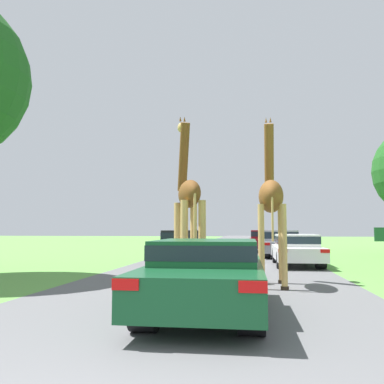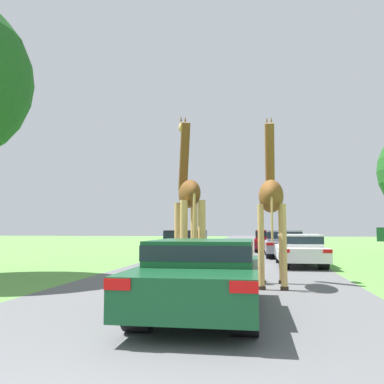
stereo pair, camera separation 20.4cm
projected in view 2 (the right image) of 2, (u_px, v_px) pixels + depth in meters
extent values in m
cube|color=#5B5B5E|center=(240.00, 248.00, 31.51)|extent=(7.96, 120.00, 0.00)
cylinder|color=tan|center=(178.00, 242.00, 11.71)|extent=(0.20, 0.20, 2.28)
cylinder|color=#2D2319|center=(178.00, 280.00, 11.61)|extent=(0.26, 0.26, 0.12)
cylinder|color=tan|center=(194.00, 242.00, 11.78)|extent=(0.20, 0.20, 2.28)
cylinder|color=#2D2319|center=(194.00, 280.00, 11.69)|extent=(0.26, 0.26, 0.12)
cylinder|color=tan|center=(184.00, 244.00, 10.53)|extent=(0.20, 0.20, 2.28)
cylinder|color=#2D2319|center=(184.00, 286.00, 10.44)|extent=(0.26, 0.26, 0.12)
cylinder|color=tan|center=(202.00, 244.00, 10.61)|extent=(0.20, 0.20, 2.28)
cylinder|color=#2D2319|center=(202.00, 286.00, 10.52)|extent=(0.26, 0.26, 0.12)
ellipsoid|color=brown|center=(189.00, 194.00, 11.28)|extent=(1.07, 1.79, 0.77)
cylinder|color=brown|center=(184.00, 157.00, 12.33)|extent=(0.55, 0.95, 2.07)
ellipsoid|color=tan|center=(182.00, 127.00, 12.85)|extent=(0.41, 0.61, 0.30)
cylinder|color=tan|center=(194.00, 216.00, 10.43)|extent=(0.07, 0.07, 1.25)
cone|color=brown|center=(181.00, 119.00, 12.70)|extent=(0.07, 0.07, 0.16)
cone|color=brown|center=(185.00, 119.00, 12.72)|extent=(0.07, 0.07, 0.16)
cylinder|color=tan|center=(261.00, 245.00, 11.50)|extent=(0.16, 0.16, 2.16)
cylinder|color=#2D2319|center=(262.00, 282.00, 11.41)|extent=(0.20, 0.20, 0.09)
cylinder|color=tan|center=(282.00, 245.00, 11.40)|extent=(0.16, 0.16, 2.16)
cylinder|color=#2D2319|center=(282.00, 282.00, 11.31)|extent=(0.20, 0.20, 0.09)
cylinder|color=tan|center=(261.00, 247.00, 10.28)|extent=(0.16, 0.16, 2.16)
cylinder|color=#2D2319|center=(262.00, 288.00, 10.18)|extent=(0.20, 0.20, 0.09)
cylinder|color=tan|center=(284.00, 247.00, 10.18)|extent=(0.16, 0.16, 2.16)
cylinder|color=#2D2319|center=(285.00, 288.00, 10.09)|extent=(0.20, 0.20, 0.09)
ellipsoid|color=brown|center=(271.00, 196.00, 10.96)|extent=(0.69, 1.79, 0.88)
cylinder|color=brown|center=(270.00, 158.00, 12.03)|extent=(0.29, 0.90, 2.03)
ellipsoid|color=tan|center=(269.00, 128.00, 12.54)|extent=(0.25, 0.56, 0.30)
cylinder|color=tan|center=(272.00, 217.00, 10.08)|extent=(0.05, 0.05, 1.19)
cone|color=brown|center=(267.00, 120.00, 12.41)|extent=(0.07, 0.07, 0.16)
cone|color=brown|center=(271.00, 119.00, 12.39)|extent=(0.07, 0.07, 0.16)
cube|color=#144C28|center=(203.00, 280.00, 7.36)|extent=(1.97, 4.65, 0.60)
cube|color=#144C28|center=(203.00, 252.00, 7.40)|extent=(1.77, 2.09, 0.42)
cube|color=#19232D|center=(203.00, 250.00, 7.40)|extent=(1.79, 2.11, 0.25)
cube|color=red|center=(117.00, 284.00, 5.20)|extent=(0.35, 0.03, 0.14)
cube|color=red|center=(244.00, 287.00, 4.95)|extent=(0.35, 0.03, 0.14)
cylinder|color=black|center=(176.00, 283.00, 8.83)|extent=(0.39, 0.70, 0.70)
cylinder|color=black|center=(249.00, 284.00, 8.58)|extent=(0.39, 0.70, 0.70)
cylinder|color=black|center=(139.00, 307.00, 6.08)|extent=(0.39, 0.70, 0.70)
cylinder|color=black|center=(245.00, 311.00, 5.84)|extent=(0.39, 0.70, 0.70)
cube|color=black|center=(186.00, 250.00, 18.23)|extent=(1.86, 4.19, 0.61)
cube|color=black|center=(186.00, 237.00, 18.28)|extent=(1.67, 1.89, 0.60)
cube|color=#19232D|center=(186.00, 236.00, 18.28)|extent=(1.69, 1.91, 0.36)
cube|color=red|center=(159.00, 248.00, 16.29)|extent=(0.33, 0.03, 0.15)
cube|color=red|center=(196.00, 248.00, 16.06)|extent=(0.33, 0.03, 0.15)
cylinder|color=black|center=(175.00, 254.00, 19.56)|extent=(0.37, 0.59, 0.59)
cylinder|color=black|center=(206.00, 255.00, 19.32)|extent=(0.37, 0.59, 0.59)
cylinder|color=black|center=(164.00, 258.00, 17.08)|extent=(0.37, 0.59, 0.59)
cylinder|color=black|center=(199.00, 259.00, 16.85)|extent=(0.37, 0.59, 0.59)
cube|color=gray|center=(284.00, 246.00, 22.03)|extent=(1.98, 4.43, 0.57)
cube|color=gray|center=(284.00, 236.00, 22.08)|extent=(1.78, 1.99, 0.58)
cube|color=#19232D|center=(284.00, 235.00, 22.08)|extent=(1.80, 2.01, 0.35)
cube|color=red|center=(270.00, 244.00, 19.99)|extent=(0.36, 0.03, 0.14)
cube|color=red|center=(304.00, 244.00, 19.73)|extent=(0.36, 0.03, 0.14)
cylinder|color=black|center=(268.00, 249.00, 23.44)|extent=(0.40, 0.69, 0.69)
cylinder|color=black|center=(297.00, 250.00, 23.19)|extent=(0.40, 0.69, 0.69)
cylinder|color=black|center=(270.00, 252.00, 20.83)|extent=(0.40, 0.69, 0.69)
cylinder|color=black|center=(302.00, 252.00, 20.58)|extent=(0.40, 0.69, 0.69)
cube|color=maroon|center=(268.00, 243.00, 27.37)|extent=(1.77, 4.28, 0.61)
cube|color=maroon|center=(267.00, 234.00, 27.43)|extent=(1.59, 1.93, 0.56)
cube|color=#19232D|center=(267.00, 234.00, 27.43)|extent=(1.61, 1.95, 0.34)
cube|color=red|center=(257.00, 241.00, 25.39)|extent=(0.32, 0.03, 0.15)
cube|color=red|center=(280.00, 241.00, 25.16)|extent=(0.32, 0.03, 0.15)
cylinder|color=black|center=(257.00, 246.00, 28.72)|extent=(0.35, 0.62, 0.62)
cylinder|color=black|center=(277.00, 246.00, 28.50)|extent=(0.35, 0.62, 0.62)
cylinder|color=black|center=(257.00, 248.00, 26.20)|extent=(0.35, 0.62, 0.62)
cylinder|color=black|center=(279.00, 248.00, 25.98)|extent=(0.35, 0.62, 0.62)
cube|color=silver|center=(300.00, 253.00, 16.79)|extent=(1.83, 4.53, 0.52)
cube|color=silver|center=(299.00, 240.00, 16.84)|extent=(1.64, 2.04, 0.49)
cube|color=#19232D|center=(299.00, 240.00, 16.84)|extent=(1.66, 2.06, 0.30)
cube|color=red|center=(285.00, 251.00, 14.69)|extent=(0.33, 0.03, 0.13)
cube|color=red|center=(328.00, 251.00, 14.45)|extent=(0.33, 0.03, 0.13)
cylinder|color=black|center=(280.00, 256.00, 18.22)|extent=(0.37, 0.66, 0.66)
cylinder|color=black|center=(314.00, 256.00, 17.99)|extent=(0.37, 0.66, 0.66)
cylinder|color=black|center=(284.00, 260.00, 15.55)|extent=(0.37, 0.66, 0.66)
cylinder|color=black|center=(323.00, 261.00, 15.32)|extent=(0.37, 0.66, 0.66)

